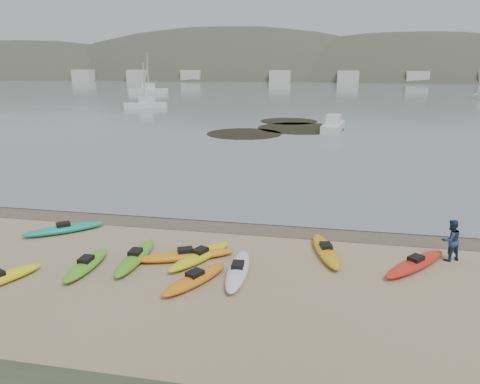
# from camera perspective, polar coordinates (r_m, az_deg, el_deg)

# --- Properties ---
(ground) EXTENTS (600.00, 600.00, 0.00)m
(ground) POSITION_cam_1_polar(r_m,az_deg,el_deg) (21.43, 0.00, -3.86)
(ground) COLOR tan
(ground) RESTS_ON ground
(wet_sand) EXTENTS (60.00, 60.00, 0.00)m
(wet_sand) POSITION_cam_1_polar(r_m,az_deg,el_deg) (21.15, -0.16, -4.12)
(wet_sand) COLOR brown
(wet_sand) RESTS_ON ground
(water) EXTENTS (1200.00, 1200.00, 0.00)m
(water) POSITION_cam_1_polar(r_m,az_deg,el_deg) (319.91, 10.83, 14.15)
(water) COLOR slate
(water) RESTS_ON ground
(kayaks) EXTENTS (23.53, 9.12, 0.34)m
(kayaks) POSITION_cam_1_polar(r_m,az_deg,el_deg) (17.34, -4.72, -8.18)
(kayaks) COLOR white
(kayaks) RESTS_ON ground
(person_east) EXTENTS (0.96, 0.89, 1.58)m
(person_east) POSITION_cam_1_polar(r_m,az_deg,el_deg) (19.02, 24.30, -5.38)
(person_east) COLOR navy
(person_east) RESTS_ON ground
(kelp_mats) EXTENTS (13.88, 18.32, 0.04)m
(kelp_mats) POSITION_cam_1_polar(r_m,az_deg,el_deg) (52.32, 5.10, 7.79)
(kelp_mats) COLOR black
(kelp_mats) RESTS_ON water
(moored_boats) EXTENTS (102.34, 82.99, 1.23)m
(moored_boats) POSITION_cam_1_polar(r_m,az_deg,el_deg) (95.09, 10.91, 11.42)
(moored_boats) COLOR silver
(moored_boats) RESTS_ON ground
(far_hills) EXTENTS (550.00, 135.00, 80.00)m
(far_hills) POSITION_cam_1_polar(r_m,az_deg,el_deg) (217.92, 20.75, 8.61)
(far_hills) COLOR #384235
(far_hills) RESTS_ON ground
(far_town) EXTENTS (199.00, 5.00, 4.00)m
(far_town) POSITION_cam_1_polar(r_m,az_deg,el_deg) (164.90, 12.27, 13.56)
(far_town) COLOR beige
(far_town) RESTS_ON ground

